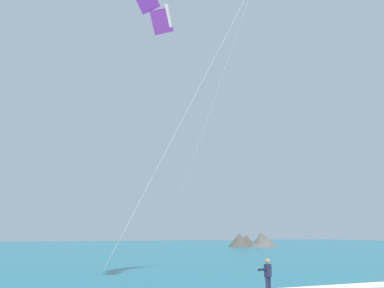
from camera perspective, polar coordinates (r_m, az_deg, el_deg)
sea at (r=77.96m, az=-12.56°, el=-13.65°), size 200.00×120.00×0.20m
surf_foam at (r=23.33m, az=18.62°, el=-17.94°), size 200.00×1.62×0.04m
kitesurfer at (r=21.41m, az=10.20°, el=-17.02°), size 0.65×0.64×1.69m
headland_right at (r=83.52m, az=8.46°, el=-12.80°), size 9.70×7.42×3.02m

